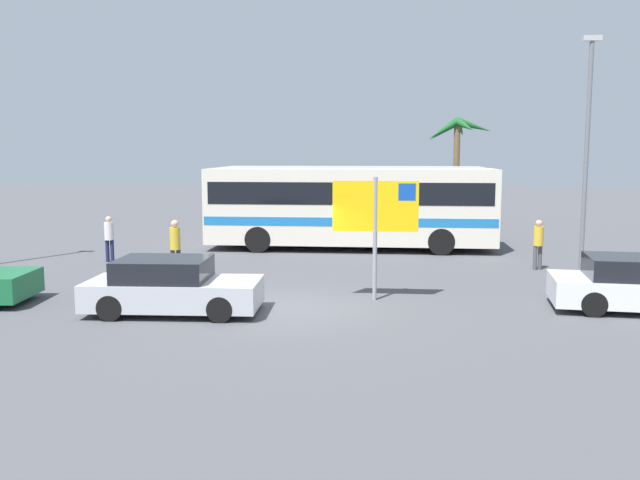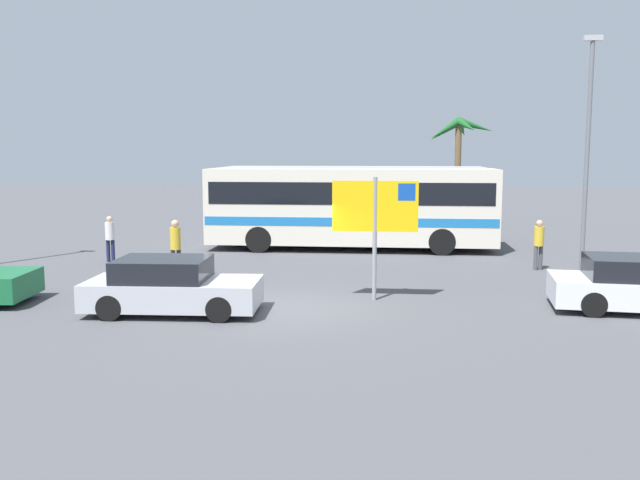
{
  "view_description": "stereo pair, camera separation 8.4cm",
  "coord_description": "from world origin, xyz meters",
  "views": [
    {
      "loc": [
        2.56,
        -16.28,
        3.86
      ],
      "look_at": [
        0.69,
        3.15,
        1.3
      ],
      "focal_mm": 38.26,
      "sensor_mm": 36.0,
      "label": 1
    },
    {
      "loc": [
        2.64,
        -16.28,
        3.86
      ],
      "look_at": [
        0.69,
        3.15,
        1.3
      ],
      "focal_mm": 38.26,
      "sensor_mm": 36.0,
      "label": 2
    }
  ],
  "objects": [
    {
      "name": "lamp_post_left_side",
      "position": [
        8.82,
        5.9,
        4.01
      ],
      "size": [
        0.56,
        0.2,
        7.37
      ],
      "color": "slate",
      "rests_on": "ground"
    },
    {
      "name": "pedestrian_crossing_lot",
      "position": [
        -7.01,
        6.45,
        0.94
      ],
      "size": [
        0.32,
        0.32,
        1.61
      ],
      "rotation": [
        0.0,
        0.0,
        1.49
      ],
      "color": "#1E2347",
      "rests_on": "ground"
    },
    {
      "name": "ferry_sign",
      "position": [
        2.36,
        1.18,
        2.33
      ],
      "size": [
        2.2,
        0.11,
        3.2
      ],
      "rotation": [
        0.0,
        0.0,
        0.0
      ],
      "color": "gray",
      "rests_on": "ground"
    },
    {
      "name": "bus_rear_coach",
      "position": [
        1.11,
        13.62,
        1.78
      ],
      "size": [
        11.16,
        2.65,
        3.17
      ],
      "color": "silver",
      "rests_on": "ground"
    },
    {
      "name": "palm_tree_seaside",
      "position": [
        6.13,
        18.92,
        4.42
      ],
      "size": [
        3.4,
        3.47,
        5.54
      ],
      "color": "brown",
      "rests_on": "ground"
    },
    {
      "name": "ground",
      "position": [
        0.0,
        0.0,
        0.0
      ],
      "size": [
        120.0,
        120.0,
        0.0
      ],
      "primitive_type": "plane",
      "color": "#4C4C51"
    },
    {
      "name": "bus_front_coach",
      "position": [
        1.19,
        10.35,
        1.78
      ],
      "size": [
        11.16,
        2.65,
        3.17
      ],
      "color": "silver",
      "rests_on": "ground"
    },
    {
      "name": "pedestrian_near_sign",
      "position": [
        7.53,
        6.26,
        0.96
      ],
      "size": [
        0.32,
        0.32,
        1.64
      ],
      "rotation": [
        0.0,
        0.0,
        5.06
      ],
      "color": "#4C4C51",
      "rests_on": "ground"
    },
    {
      "name": "pedestrian_by_bus",
      "position": [
        -3.83,
        3.84,
        1.05
      ],
      "size": [
        0.32,
        0.32,
        1.77
      ],
      "rotation": [
        0.0,
        0.0,
        5.09
      ],
      "color": "#2D2D33",
      "rests_on": "ground"
    },
    {
      "name": "car_silver",
      "position": [
        -2.5,
        -0.74,
        0.64
      ],
      "size": [
        4.16,
        1.98,
        1.32
      ],
      "rotation": [
        0.0,
        0.0,
        0.04
      ],
      "color": "#B7BABF",
      "rests_on": "ground"
    }
  ]
}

